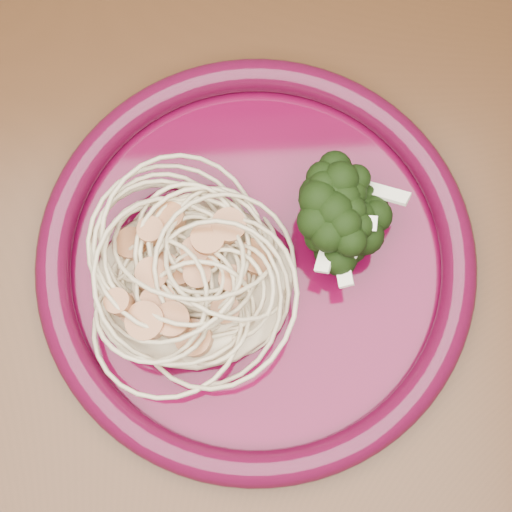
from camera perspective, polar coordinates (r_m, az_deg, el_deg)
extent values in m
plane|color=#53351C|center=(1.25, 1.88, -12.37)|extent=(3.50, 3.50, 0.00)
cube|color=#472814|center=(0.53, 4.44, -9.23)|extent=(1.20, 0.80, 0.04)
cylinder|color=#48041E|center=(0.51, 0.00, -0.47)|extent=(0.39, 0.39, 0.01)
torus|color=#480A21|center=(0.50, 0.00, -0.18)|extent=(0.40, 0.40, 0.02)
ellipsoid|color=#C8B890|center=(0.49, -5.09, -1.89)|extent=(0.17, 0.16, 0.03)
ellipsoid|color=black|center=(0.50, 6.20, 2.74)|extent=(0.13, 0.16, 0.05)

